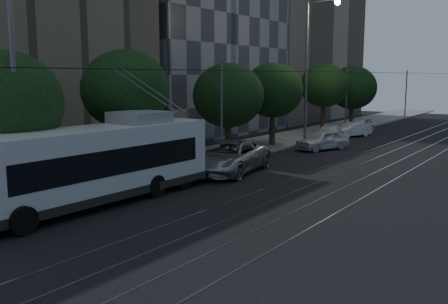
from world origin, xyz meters
The scene contains 18 objects.
ground centered at (0.00, 0.00, 0.00)m, with size 120.00×120.00×0.00m, color black.
sidewalk centered at (-7.50, 20.00, 0.07)m, with size 5.00×90.00×0.15m, color gray.
tram_rails centered at (2.50, 20.00, 0.01)m, with size 4.52×90.00×0.02m.
overhead_wires centered at (-4.97, 20.00, 3.47)m, with size 2.23×90.00×6.00m.
trolleybus centered at (-4.10, -0.98, 1.71)m, with size 2.95×12.52×5.63m.
pickup_silver centered at (-3.38, 8.00, 0.87)m, with size 2.90×6.29×1.75m, color #9FA3A6.
car_white_a centered at (-2.70, 19.00, 0.72)m, with size 1.71×4.24×1.44m, color silver.
car_white_b centered at (-4.30, 24.00, 0.65)m, with size 1.82×4.49×1.30m, color silver.
car_white_c centered at (-3.78, 27.67, 0.62)m, with size 1.31×3.76×1.24m, color white.
car_white_d centered at (-4.26, 31.13, 0.74)m, with size 1.74×4.33×1.48m, color silver.
tree_0 centered at (-7.00, -3.00, 4.18)m, with size 4.88×4.88×6.39m.
tree_1 centered at (-6.76, 3.59, 4.60)m, with size 4.50×4.50×6.65m.
tree_2 centered at (-7.00, 13.18, 4.00)m, with size 4.79×4.79×6.17m.
tree_3 centered at (-6.50, 18.33, 4.22)m, with size 4.53×4.53×6.28m.
tree_4 centered at (-6.50, 27.66, 4.42)m, with size 4.32×4.32×6.38m.
tree_5 centered at (-6.86, 35.64, 4.08)m, with size 4.94×4.94×6.32m.
streetlamp_near centered at (-4.78, -3.55, 6.33)m, with size 2.54×0.44×10.56m.
streetlamp_far centered at (-4.77, 21.25, 6.69)m, with size 2.68×0.44×11.23m.
Camera 1 is at (11.96, -14.43, 5.34)m, focal length 40.00 mm.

